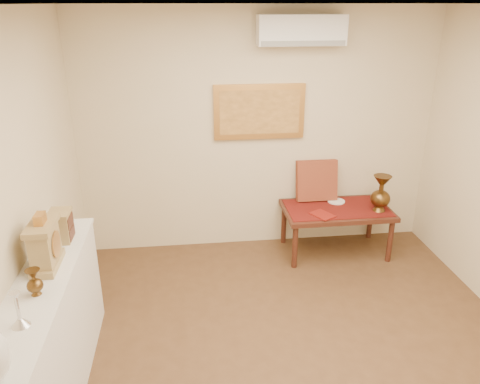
{
  "coord_description": "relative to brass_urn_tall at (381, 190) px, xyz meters",
  "views": [
    {
      "loc": [
        -0.82,
        -2.78,
        2.71
      ],
      "look_at": [
        -0.34,
        1.15,
        1.1
      ],
      "focal_mm": 35.0,
      "sensor_mm": 36.0,
      "label": 1
    }
  ],
  "objects": [
    {
      "name": "floor",
      "position": [
        -1.29,
        -1.75,
        -0.81
      ],
      "size": [
        4.5,
        4.5,
        0.0
      ],
      "primitive_type": "plane",
      "color": "brown",
      "rests_on": "ground"
    },
    {
      "name": "ceiling",
      "position": [
        -1.29,
        -1.75,
        1.89
      ],
      "size": [
        4.5,
        4.5,
        0.0
      ],
      "primitive_type": "plane",
      "rotation": [
        3.14,
        0.0,
        0.0
      ],
      "color": "white",
      "rests_on": "ground"
    },
    {
      "name": "wall_back",
      "position": [
        -1.29,
        0.5,
        0.54
      ],
      "size": [
        4.0,
        0.02,
        2.7
      ],
      "primitive_type": "cube",
      "color": "beige",
      "rests_on": "ground"
    },
    {
      "name": "wall_left",
      "position": [
        -3.29,
        -1.75,
        0.54
      ],
      "size": [
        0.02,
        4.5,
        2.7
      ],
      "primitive_type": "cube",
      "color": "beige",
      "rests_on": "ground"
    },
    {
      "name": "candlestick",
      "position": [
        -3.1,
        -2.19,
        0.29
      ],
      "size": [
        0.11,
        0.11,
        0.22
      ],
      "primitive_type": null,
      "color": "silver",
      "rests_on": "display_ledge"
    },
    {
      "name": "brass_urn_small",
      "position": [
        -3.1,
        -1.87,
        0.29
      ],
      "size": [
        0.1,
        0.1,
        0.23
      ],
      "primitive_type": null,
      "color": "brown",
      "rests_on": "display_ledge"
    },
    {
      "name": "table_cloth",
      "position": [
        -0.44,
        0.13,
        -0.25
      ],
      "size": [
        1.14,
        0.59,
        0.01
      ],
      "primitive_type": "cube",
      "color": "#601410",
      "rests_on": "low_table"
    },
    {
      "name": "brass_urn_tall",
      "position": [
        0.0,
        0.0,
        0.0
      ],
      "size": [
        0.22,
        0.22,
        0.5
      ],
      "primitive_type": null,
      "color": "brown",
      "rests_on": "table_cloth"
    },
    {
      "name": "plate",
      "position": [
        -0.4,
        0.29,
        -0.24
      ],
      "size": [
        0.2,
        0.2,
        0.01
      ],
      "primitive_type": "cylinder",
      "color": "white",
      "rests_on": "table_cloth"
    },
    {
      "name": "menu",
      "position": [
        -0.66,
        -0.05,
        -0.24
      ],
      "size": [
        0.28,
        0.31,
        0.01
      ],
      "primitive_type": "cube",
      "rotation": [
        0.0,
        0.0,
        0.51
      ],
      "color": "maroon",
      "rests_on": "table_cloth"
    },
    {
      "name": "cushion",
      "position": [
        -0.62,
        0.4,
        -0.01
      ],
      "size": [
        0.47,
        0.2,
        0.48
      ],
      "primitive_type": "cube",
      "rotation": [
        -0.21,
        0.0,
        0.0
      ],
      "color": "maroon",
      "rests_on": "table_cloth"
    },
    {
      "name": "display_ledge",
      "position": [
        -3.12,
        -1.75,
        -0.32
      ],
      "size": [
        0.37,
        2.02,
        0.98
      ],
      "color": "silver",
      "rests_on": "floor"
    },
    {
      "name": "mantel_clock",
      "position": [
        -3.11,
        -1.53,
        0.35
      ],
      "size": [
        0.17,
        0.36,
        0.41
      ],
      "color": "#A48954",
      "rests_on": "display_ledge"
    },
    {
      "name": "wooden_chest",
      "position": [
        -3.1,
        -1.13,
        0.3
      ],
      "size": [
        0.16,
        0.21,
        0.24
      ],
      "color": "#A48954",
      "rests_on": "display_ledge"
    },
    {
      "name": "low_table",
      "position": [
        -0.44,
        0.13,
        -0.32
      ],
      "size": [
        1.2,
        0.7,
        0.55
      ],
      "color": "#461F15",
      "rests_on": "floor"
    },
    {
      "name": "painting",
      "position": [
        -1.29,
        0.47,
        0.79
      ],
      "size": [
        1.0,
        0.06,
        0.6
      ],
      "color": "#C5883F",
      "rests_on": "wall_back"
    },
    {
      "name": "ac_unit",
      "position": [
        -0.89,
        0.36,
        1.64
      ],
      "size": [
        0.9,
        0.25,
        0.3
      ],
      "color": "white",
      "rests_on": "wall_back"
    }
  ]
}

